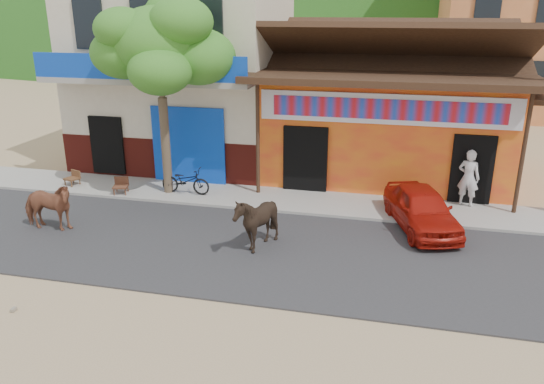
{
  "coord_description": "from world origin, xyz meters",
  "views": [
    {
      "loc": [
        2.25,
        -8.99,
        5.77
      ],
      "look_at": [
        -0.56,
        3.0,
        1.4
      ],
      "focal_mm": 35.0,
      "sensor_mm": 36.0,
      "label": 1
    }
  ],
  "objects": [
    {
      "name": "apartment_front",
      "position": [
        9.0,
        24.0,
        6.0
      ],
      "size": [
        9.0,
        9.0,
        12.0
      ],
      "primitive_type": "cube",
      "color": "#CC723F",
      "rests_on": "ground"
    },
    {
      "name": "dance_club",
      "position": [
        2.0,
        10.0,
        1.8
      ],
      "size": [
        8.0,
        6.0,
        3.6
      ],
      "primitive_type": "cube",
      "color": "orange",
      "rests_on": "ground"
    },
    {
      "name": "cow_dark",
      "position": [
        -0.84,
        2.53,
        0.77
      ],
      "size": [
        1.7,
        1.63,
        1.46
      ],
      "primitive_type": "imported",
      "rotation": [
        0.0,
        0.0,
        -1.13
      ],
      "color": "black",
      "rests_on": "road"
    },
    {
      "name": "cafe_building",
      "position": [
        -5.5,
        10.0,
        3.5
      ],
      "size": [
        7.0,
        6.0,
        7.0
      ],
      "primitive_type": "cube",
      "color": "beige",
      "rests_on": "ground"
    },
    {
      "name": "red_car",
      "position": [
        3.14,
        4.8,
        0.61
      ],
      "size": [
        2.31,
        3.59,
        1.14
      ],
      "primitive_type": "imported",
      "rotation": [
        0.0,
        0.0,
        0.31
      ],
      "color": "#A7160B",
      "rests_on": "road"
    },
    {
      "name": "ground",
      "position": [
        0.0,
        0.0,
        0.0
      ],
      "size": [
        120.0,
        120.0,
        0.0
      ],
      "primitive_type": "plane",
      "color": "#9E825B",
      "rests_on": "ground"
    },
    {
      "name": "cafe_chair_left",
      "position": [
        -7.98,
        5.7,
        0.56
      ],
      "size": [
        0.52,
        0.52,
        0.88
      ],
      "primitive_type": null,
      "rotation": [
        0.0,
        0.0,
        -0.32
      ],
      "color": "#52331B",
      "rests_on": "sidewalk"
    },
    {
      "name": "cow_tan",
      "position": [
        -6.54,
        2.42,
        0.71
      ],
      "size": [
        1.61,
        0.77,
        1.34
      ],
      "primitive_type": "imported",
      "rotation": [
        0.0,
        0.0,
        1.6
      ],
      "color": "brown",
      "rests_on": "road"
    },
    {
      "name": "cafe_chair_right",
      "position": [
        -6.0,
        5.3,
        0.59
      ],
      "size": [
        0.54,
        0.54,
        0.94
      ],
      "primitive_type": null,
      "rotation": [
        0.0,
        0.0,
        0.27
      ],
      "color": "#472217",
      "rests_on": "sidewalk"
    },
    {
      "name": "scooter",
      "position": [
        -4.0,
        5.77,
        0.54
      ],
      "size": [
        1.6,
        0.59,
        0.83
      ],
      "primitive_type": "imported",
      "rotation": [
        0.0,
        0.0,
        1.55
      ],
      "color": "black",
      "rests_on": "sidewalk"
    },
    {
      "name": "tree",
      "position": [
        -4.6,
        5.8,
        3.12
      ],
      "size": [
        3.0,
        3.0,
        6.0
      ],
      "primitive_type": null,
      "color": "#2D721E",
      "rests_on": "sidewalk"
    },
    {
      "name": "road",
      "position": [
        0.0,
        2.5,
        0.02
      ],
      "size": [
        60.0,
        5.0,
        0.04
      ],
      "primitive_type": "cube",
      "color": "#28282B",
      "rests_on": "ground"
    },
    {
      "name": "sidewalk",
      "position": [
        0.0,
        6.0,
        0.06
      ],
      "size": [
        60.0,
        2.0,
        0.12
      ],
      "primitive_type": "cube",
      "color": "gray",
      "rests_on": "ground"
    },
    {
      "name": "pedestrian",
      "position": [
        4.5,
        6.7,
        0.97
      ],
      "size": [
        0.73,
        0.6,
        1.7
      ],
      "primitive_type": "imported",
      "rotation": [
        0.0,
        0.0,
        2.77
      ],
      "color": "silver",
      "rests_on": "sidewalk"
    }
  ]
}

